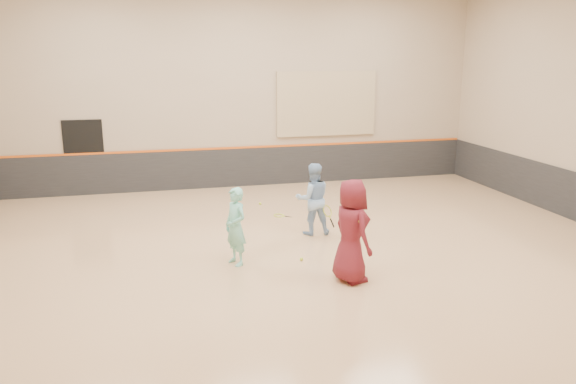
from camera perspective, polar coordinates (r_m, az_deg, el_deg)
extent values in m
cube|color=tan|center=(11.99, -0.30, -6.30)|extent=(15.00, 12.00, 0.20)
cube|color=tan|center=(17.17, -5.17, 10.41)|extent=(15.00, 0.02, 6.00)
cube|color=tan|center=(5.69, 14.24, 2.82)|extent=(15.00, 0.02, 6.00)
cube|color=#232326|center=(17.45, -4.98, 2.51)|extent=(14.90, 0.04, 1.20)
cube|color=#D85914|center=(17.33, -5.02, 4.51)|extent=(14.90, 0.03, 0.06)
cube|color=tan|center=(17.81, 3.94, 8.94)|extent=(3.20, 0.08, 2.00)
cube|color=black|center=(17.26, -19.96, 3.28)|extent=(1.10, 0.05, 2.20)
imported|color=#80DDCD|center=(10.97, -5.33, -3.50)|extent=(0.57, 0.67, 1.55)
imported|color=#90B4DF|center=(12.75, 2.54, -0.71)|extent=(0.84, 0.67, 1.65)
imported|color=maroon|center=(10.15, 6.46, -3.94)|extent=(0.80, 1.04, 1.90)
sphere|color=#CBE735|center=(11.32, 1.38, -6.83)|extent=(0.07, 0.07, 0.07)
sphere|color=gold|center=(9.90, 7.27, -2.92)|extent=(0.07, 0.07, 0.07)
sphere|color=#C8E635|center=(15.40, -2.85, -1.17)|extent=(0.07, 0.07, 0.07)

